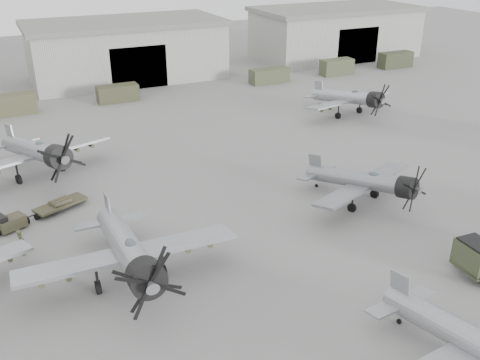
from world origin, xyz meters
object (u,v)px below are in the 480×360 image
Objects in this scene: aircraft_far_0 at (38,152)px; ground_crew at (21,242)px; aircraft_mid_2 at (367,182)px; aircraft_far_1 at (351,98)px; tug_trailer at (31,215)px; aircraft_mid_1 at (129,252)px.

aircraft_far_0 is 13.44m from ground_crew.
aircraft_far_1 is (12.94, 20.04, 0.17)m from aircraft_mid_2.
aircraft_far_1 reaches higher than tug_trailer.
aircraft_mid_1 reaches higher than ground_crew.
aircraft_far_0 is at bearing 53.61° from tug_trailer.
aircraft_far_0 is at bearing 99.81° from aircraft_mid_1.
aircraft_mid_1 is 1.21× the size of aircraft_mid_2.
aircraft_far_1 reaches higher than ground_crew.
aircraft_far_0 is at bearing 173.55° from aircraft_far_1.
aircraft_mid_2 is 28.99m from aircraft_far_0.
aircraft_far_0 reaches higher than ground_crew.
aircraft_far_0 is at bearing 122.82° from aircraft_mid_2.
ground_crew reaches higher than tug_trailer.
tug_trailer is at bearing 139.90° from aircraft_mid_2.
aircraft_far_1 is at bearing -7.95° from tug_trailer.
aircraft_mid_1 is 20.14m from aircraft_far_0.
ground_crew is (-39.13, -16.02, -1.28)m from aircraft_far_1.
aircraft_far_1 is 6.35× the size of ground_crew.
ground_crew is (-1.01, -4.67, 0.44)m from tug_trailer.
aircraft_mid_1 reaches higher than aircraft_far_0.
aircraft_mid_2 is 26.68m from tug_trailer.
ground_crew is at bearing -126.70° from tug_trailer.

